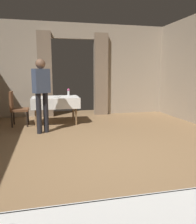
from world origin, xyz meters
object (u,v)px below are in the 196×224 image
object	(u,v)px
dining_table_mid	(55,101)
chair_mid_left	(16,107)
plate_mid_b	(38,97)
flower_vase_mid	(68,92)
plate_mid_c	(56,98)
plate_mid_d	(57,96)
person_waiter_by_doorway	(41,90)

from	to	relation	value
dining_table_mid	chair_mid_left	bearing A→B (deg)	-175.43
plate_mid_b	chair_mid_left	bearing A→B (deg)	-163.70
chair_mid_left	flower_vase_mid	world-z (taller)	flower_vase_mid
plate_mid_c	plate_mid_d	distance (m)	0.36
chair_mid_left	person_waiter_by_doorway	xyz separation A→B (m)	(0.69, -0.91, 0.51)
dining_table_mid	plate_mid_b	size ratio (longest dim) A/B	5.66
chair_mid_left	plate_mid_b	size ratio (longest dim) A/B	4.07
chair_mid_left	plate_mid_b	xyz separation A→B (m)	(0.56, 0.16, 0.24)
plate_mid_b	person_waiter_by_doorway	distance (m)	1.11
dining_table_mid	flower_vase_mid	bearing A→B (deg)	35.49
chair_mid_left	plate_mid_c	xyz separation A→B (m)	(1.04, -0.19, 0.24)
dining_table_mid	plate_mid_d	bearing A→B (deg)	54.99
dining_table_mid	plate_mid_c	bearing A→B (deg)	-88.56
plate_mid_c	person_waiter_by_doorway	xyz separation A→B (m)	(-0.35, -0.72, 0.27)
flower_vase_mid	plate_mid_d	xyz separation A→B (m)	(-0.33, -0.19, -0.11)
dining_table_mid	plate_mid_c	world-z (taller)	plate_mid_c
dining_table_mid	person_waiter_by_doorway	world-z (taller)	person_waiter_by_doorway
plate_mid_b	plate_mid_d	world-z (taller)	same
person_waiter_by_doorway	flower_vase_mid	bearing A→B (deg)	59.74
flower_vase_mid	plate_mid_b	world-z (taller)	flower_vase_mid
dining_table_mid	chair_mid_left	size ratio (longest dim) A/B	1.39
plate_mid_b	plate_mid_d	xyz separation A→B (m)	(0.54, 0.01, 0.00)
flower_vase_mid	person_waiter_by_doorway	xyz separation A→B (m)	(-0.74, -1.27, 0.16)
flower_vase_mid	person_waiter_by_doorway	size ratio (longest dim) A/B	0.12
plate_mid_c	plate_mid_d	xyz separation A→B (m)	(0.05, 0.36, 0.00)
plate_mid_b	plate_mid_d	size ratio (longest dim) A/B	1.16
dining_table_mid	plate_mid_b	world-z (taller)	plate_mid_b
chair_mid_left	person_waiter_by_doorway	bearing A→B (deg)	-52.85
flower_vase_mid	plate_mid_d	distance (m)	0.40
chair_mid_left	plate_mid_c	distance (m)	1.08
dining_table_mid	plate_mid_d	distance (m)	0.15
plate_mid_d	plate_mid_c	bearing A→B (deg)	-98.71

